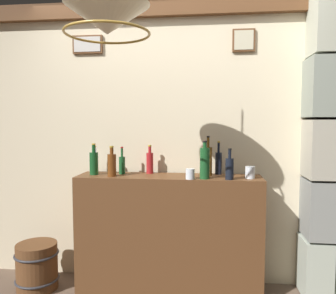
{
  "coord_description": "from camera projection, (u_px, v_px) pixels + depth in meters",
  "views": [
    {
      "loc": [
        0.32,
        -1.97,
        1.47
      ],
      "look_at": [
        0.0,
        0.79,
        1.25
      ],
      "focal_mm": 35.98,
      "sensor_mm": 36.0,
      "label": 1
    }
  ],
  "objects": [
    {
      "name": "glass_tumbler_highball",
      "position": [
        190.0,
        174.0,
        2.69
      ],
      "size": [
        0.07,
        0.07,
        0.08
      ],
      "color": "silver",
      "rests_on": "bar_shelf_unit"
    },
    {
      "name": "panelled_rear_partition",
      "position": [
        172.0,
        134.0,
        3.08
      ],
      "size": [
        3.48,
        0.15,
        2.53
      ],
      "color": "beige",
      "rests_on": "ground"
    },
    {
      "name": "liquor_bottle_vodka",
      "position": [
        150.0,
        162.0,
        2.98
      ],
      "size": [
        0.06,
        0.06,
        0.25
      ],
      "color": "#A41F23",
      "rests_on": "bar_shelf_unit"
    },
    {
      "name": "liquor_bottle_tequila",
      "position": [
        218.0,
        163.0,
        2.93
      ],
      "size": [
        0.06,
        0.06,
        0.29
      ],
      "color": "black",
      "rests_on": "bar_shelf_unit"
    },
    {
      "name": "pendant_lamp",
      "position": [
        107.0,
        20.0,
        2.08
      ],
      "size": [
        0.54,
        0.54,
        0.59
      ],
      "color": "#EFE5C6"
    },
    {
      "name": "bar_shelf_unit",
      "position": [
        169.0,
        233.0,
        2.89
      ],
      "size": [
        1.56,
        0.36,
        1.0
      ],
      "primitive_type": "cube",
      "color": "brown",
      "rests_on": "ground"
    },
    {
      "name": "stone_pillar",
      "position": [
        332.0,
        151.0,
        2.77
      ],
      "size": [
        0.45,
        0.39,
        2.46
      ],
      "color": "#AFBAA8",
      "rests_on": "ground"
    },
    {
      "name": "liquor_bottle_whiskey",
      "position": [
        205.0,
        163.0,
        2.7
      ],
      "size": [
        0.08,
        0.08,
        0.31
      ],
      "color": "#1A4C24",
      "rests_on": "bar_shelf_unit"
    },
    {
      "name": "wooden_barrel",
      "position": [
        37.0,
        266.0,
        2.94
      ],
      "size": [
        0.37,
        0.37,
        0.4
      ],
      "color": "brown",
      "rests_on": "ground"
    },
    {
      "name": "liquor_bottle_vermouth",
      "position": [
        94.0,
        163.0,
        2.91
      ],
      "size": [
        0.07,
        0.07,
        0.27
      ],
      "color": "#174921",
      "rests_on": "bar_shelf_unit"
    },
    {
      "name": "glass_tumbler_rocks",
      "position": [
        250.0,
        172.0,
        2.72
      ],
      "size": [
        0.08,
        0.08,
        0.1
      ],
      "color": "silver",
      "rests_on": "bar_shelf_unit"
    },
    {
      "name": "liquor_bottle_rye",
      "position": [
        230.0,
        168.0,
        2.67
      ],
      "size": [
        0.07,
        0.07,
        0.25
      ],
      "color": "black",
      "rests_on": "bar_shelf_unit"
    },
    {
      "name": "liquor_bottle_mezcal",
      "position": [
        122.0,
        164.0,
        2.95
      ],
      "size": [
        0.05,
        0.05,
        0.24
      ],
      "color": "#194D25",
      "rests_on": "bar_shelf_unit"
    },
    {
      "name": "liquor_bottle_gin",
      "position": [
        208.0,
        161.0,
        2.86
      ],
      "size": [
        0.07,
        0.07,
        0.34
      ],
      "color": "brown",
      "rests_on": "bar_shelf_unit"
    },
    {
      "name": "liquor_bottle_scotch",
      "position": [
        95.0,
        162.0,
        3.03
      ],
      "size": [
        0.05,
        0.05,
        0.24
      ],
      "color": "#ABB9DD",
      "rests_on": "bar_shelf_unit"
    },
    {
      "name": "liquor_bottle_amaro",
      "position": [
        112.0,
        164.0,
        2.82
      ],
      "size": [
        0.07,
        0.07,
        0.26
      ],
      "color": "brown",
      "rests_on": "bar_shelf_unit"
    }
  ]
}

